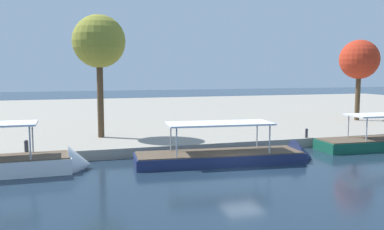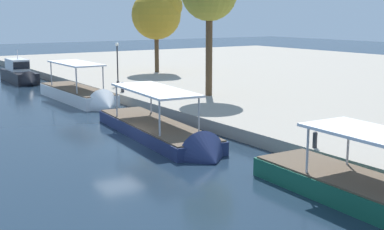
{
  "view_description": "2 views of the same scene",
  "coord_description": "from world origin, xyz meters",
  "px_view_note": "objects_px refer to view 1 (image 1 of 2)",
  "views": [
    {
      "loc": [
        -10.6,
        -23.66,
        6.46
      ],
      "look_at": [
        -0.85,
        8.3,
        2.82
      ],
      "focal_mm": 38.33,
      "sensor_mm": 36.0,
      "label": 1
    },
    {
      "loc": [
        26.17,
        -12.27,
        7.16
      ],
      "look_at": [
        2.12,
        3.58,
        1.63
      ],
      "focal_mm": 48.83,
      "sensor_mm": 36.0,
      "label": 2
    }
  ],
  "objects_px": {
    "mooring_bollard_1": "(26,145)",
    "tree_2": "(360,59)",
    "mooring_bollard_2": "(306,133)",
    "tree_3": "(101,42)",
    "tour_boat_2": "(234,159)"
  },
  "relations": [
    {
      "from": "tree_2",
      "to": "mooring_bollard_2",
      "type": "bearing_deg",
      "value": -143.69
    },
    {
      "from": "mooring_bollard_2",
      "to": "tree_3",
      "type": "height_order",
      "value": "tree_3"
    },
    {
      "from": "tour_boat_2",
      "to": "tree_2",
      "type": "distance_m",
      "value": 25.73
    },
    {
      "from": "mooring_bollard_1",
      "to": "tree_2",
      "type": "xyz_separation_m",
      "value": [
        34.84,
        8.85,
        6.55
      ]
    },
    {
      "from": "mooring_bollard_2",
      "to": "tree_2",
      "type": "distance_m",
      "value": 16.97
    },
    {
      "from": "mooring_bollard_1",
      "to": "tree_2",
      "type": "height_order",
      "value": "tree_2"
    },
    {
      "from": "tour_boat_2",
      "to": "tree_2",
      "type": "height_order",
      "value": "tree_2"
    },
    {
      "from": "mooring_bollard_2",
      "to": "tree_3",
      "type": "relative_size",
      "value": 0.08
    },
    {
      "from": "tour_boat_2",
      "to": "mooring_bollard_1",
      "type": "relative_size",
      "value": 15.35
    },
    {
      "from": "mooring_bollard_1",
      "to": "tree_3",
      "type": "bearing_deg",
      "value": 41.04
    },
    {
      "from": "mooring_bollard_2",
      "to": "tree_2",
      "type": "relative_size",
      "value": 0.09
    },
    {
      "from": "mooring_bollard_1",
      "to": "mooring_bollard_2",
      "type": "bearing_deg",
      "value": -1.07
    },
    {
      "from": "tree_3",
      "to": "tour_boat_2",
      "type": "bearing_deg",
      "value": -47.8
    },
    {
      "from": "tour_boat_2",
      "to": "tree_2",
      "type": "relative_size",
      "value": 1.44
    },
    {
      "from": "tour_boat_2",
      "to": "tree_3",
      "type": "height_order",
      "value": "tree_3"
    }
  ]
}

